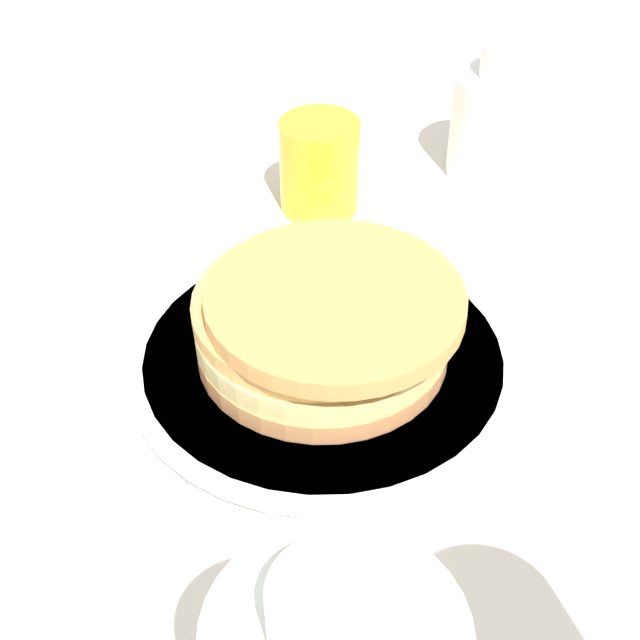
% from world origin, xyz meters
% --- Properties ---
extents(ground_plane, '(4.00, 4.00, 0.00)m').
position_xyz_m(ground_plane, '(0.00, 0.00, 0.00)').
color(ground_plane, silver).
extents(plate, '(0.25, 0.25, 0.01)m').
position_xyz_m(plate, '(-0.02, 0.00, 0.01)').
color(plate, white).
rests_on(plate, ground_plane).
extents(pancake_stack, '(0.17, 0.17, 0.05)m').
position_xyz_m(pancake_stack, '(-0.01, -0.00, 0.04)').
color(pancake_stack, tan).
rests_on(pancake_stack, plate).
extents(juice_glass, '(0.06, 0.06, 0.07)m').
position_xyz_m(juice_glass, '(0.17, -0.06, 0.04)').
color(juice_glass, yellow).
rests_on(juice_glass, ground_plane).
extents(cream_jug, '(0.08, 0.08, 0.11)m').
position_xyz_m(cream_jug, '(0.17, -0.22, 0.05)').
color(cream_jug, white).
rests_on(cream_jug, ground_plane).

